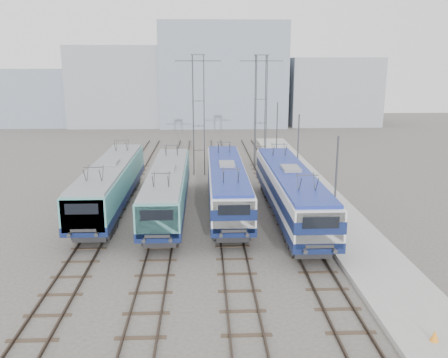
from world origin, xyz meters
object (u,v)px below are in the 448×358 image
catenary_tower_west (199,110)px  mast_front (335,192)px  locomotive_center_right (227,183)px  locomotive_far_right (291,189)px  safety_cone (435,336)px  locomotive_center_left (168,187)px  mast_mid (298,155)px  locomotive_far_left (111,182)px  catenary_tower_east (261,107)px  mast_rear (277,134)px

catenary_tower_west → mast_front: (8.60, -20.00, -3.14)m
locomotive_center_right → locomotive_far_right: 5.10m
locomotive_center_right → safety_cone: (7.54, -18.57, -1.71)m
locomotive_center_left → locomotive_far_right: bearing=-9.9°
locomotive_center_left → locomotive_center_right: locomotive_center_right is taller
locomotive_center_left → mast_mid: bearing=26.6°
locomotive_far_left → mast_mid: mast_mid is taller
mast_mid → catenary_tower_east: bearing=101.9°
catenary_tower_west → mast_mid: 12.16m
locomotive_center_left → mast_rear: (10.85, 17.44, 1.34)m
catenary_tower_east → mast_front: 22.32m
catenary_tower_east → mast_rear: catenary_tower_east is taller
mast_rear → locomotive_far_left: bearing=-133.7°
locomotive_far_left → mast_rear: (15.35, 16.06, 1.25)m
locomotive_center_left → safety_cone: size_ratio=35.34×
mast_rear → locomotive_center_left: bearing=-121.9°
locomotive_far_left → catenary_tower_west: (6.75, 12.06, 4.39)m
locomotive_center_left → catenary_tower_west: 14.34m
locomotive_center_right → locomotive_center_left: bearing=-169.5°
locomotive_center_right → catenary_tower_east: catenary_tower_east is taller
mast_front → safety_cone: 11.62m
locomotive_center_left → mast_rear: size_ratio=2.47×
mast_front → mast_mid: size_ratio=1.00×
safety_cone → locomotive_far_left: bearing=130.9°
locomotive_far_right → mast_mid: 7.34m
locomotive_center_left → mast_rear: bearing=58.1°
locomotive_center_right → catenary_tower_west: size_ratio=1.47×
locomotive_far_left → locomotive_far_right: (13.50, -2.95, 0.09)m
locomotive_far_right → mast_rear: size_ratio=2.63×
catenary_tower_west → catenary_tower_east: bearing=17.1°
locomotive_far_right → catenary_tower_west: bearing=114.2°
mast_rear → locomotive_center_right: bearing=-110.9°
catenary_tower_west → mast_rear: catenary_tower_west is taller
safety_cone → locomotive_center_right: bearing=112.1°
locomotive_far_left → locomotive_center_left: locomotive_far_left is taller
catenary_tower_west → mast_mid: bearing=-42.9°
locomotive_far_right → mast_mid: (1.85, 7.01, 1.16)m
catenary_tower_west → mast_front: catenary_tower_west is taller
catenary_tower_west → catenary_tower_east: (6.50, 2.00, 0.00)m
locomotive_far_left → safety_cone: locomotive_far_left is taller
locomotive_center_right → locomotive_far_right: (4.50, -2.40, 0.09)m
locomotive_center_left → locomotive_far_right: (9.00, -1.57, 0.18)m
locomotive_center_right → safety_cone: 20.11m
locomotive_center_right → mast_front: mast_front is taller
safety_cone → locomotive_center_left: bearing=124.2°
locomotive_center_left → mast_rear: mast_rear is taller
mast_mid → locomotive_center_right: bearing=-144.0°
locomotive_center_left → mast_mid: 12.21m
mast_mid → catenary_tower_west: bearing=137.1°
locomotive_center_left → locomotive_far_right: 9.14m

